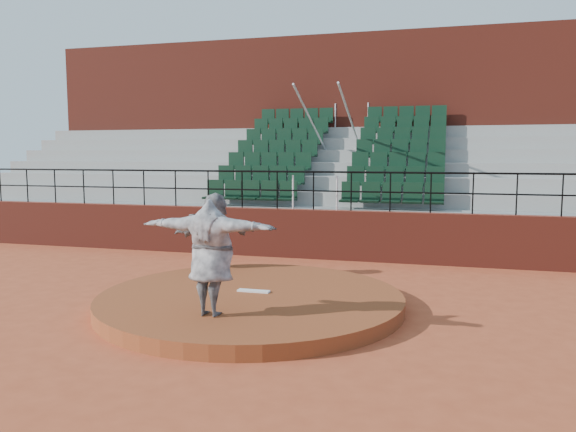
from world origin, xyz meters
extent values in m
plane|color=#AE4727|center=(0.00, 0.00, 0.00)|extent=(90.00, 90.00, 0.00)
cylinder|color=brown|center=(0.00, 0.00, 0.12)|extent=(5.50, 5.50, 0.25)
cube|color=white|center=(0.00, 0.15, 0.27)|extent=(0.60, 0.15, 0.03)
cube|color=maroon|center=(0.00, 5.00, 0.65)|extent=(24.00, 0.30, 1.30)
cylinder|color=black|center=(0.00, 5.00, 2.30)|extent=(24.00, 0.05, 0.05)
cylinder|color=black|center=(0.00, 5.00, 1.80)|extent=(24.00, 0.04, 0.04)
cylinder|color=black|center=(-10.00, 5.00, 1.80)|extent=(0.04, 0.04, 1.00)
cylinder|color=black|center=(-9.00, 5.00, 1.80)|extent=(0.04, 0.04, 1.00)
cylinder|color=black|center=(-8.00, 5.00, 1.80)|extent=(0.04, 0.04, 1.00)
cylinder|color=black|center=(-7.00, 5.00, 1.80)|extent=(0.04, 0.04, 1.00)
cylinder|color=black|center=(-6.00, 5.00, 1.80)|extent=(0.04, 0.04, 1.00)
cylinder|color=black|center=(-5.00, 5.00, 1.80)|extent=(0.04, 0.04, 1.00)
cylinder|color=black|center=(-4.00, 5.00, 1.80)|extent=(0.04, 0.04, 1.00)
cylinder|color=black|center=(-3.00, 5.00, 1.80)|extent=(0.04, 0.04, 1.00)
cylinder|color=black|center=(-2.00, 5.00, 1.80)|extent=(0.04, 0.04, 1.00)
cylinder|color=black|center=(-1.00, 5.00, 1.80)|extent=(0.04, 0.04, 1.00)
cylinder|color=black|center=(0.00, 5.00, 1.80)|extent=(0.04, 0.04, 1.00)
cylinder|color=black|center=(1.00, 5.00, 1.80)|extent=(0.04, 0.04, 1.00)
cylinder|color=black|center=(2.00, 5.00, 1.80)|extent=(0.04, 0.04, 1.00)
cylinder|color=black|center=(3.00, 5.00, 1.80)|extent=(0.04, 0.04, 1.00)
cylinder|color=black|center=(4.00, 5.00, 1.80)|extent=(0.04, 0.04, 1.00)
cylinder|color=black|center=(5.00, 5.00, 1.80)|extent=(0.04, 0.04, 1.00)
cylinder|color=black|center=(6.00, 5.00, 1.80)|extent=(0.04, 0.04, 1.00)
cube|color=gray|center=(0.00, 5.58, 0.65)|extent=(24.00, 0.85, 1.30)
cube|color=black|center=(-1.98, 5.59, 1.66)|extent=(2.75, 0.48, 0.72)
cube|color=black|center=(1.98, 5.59, 1.66)|extent=(2.75, 0.48, 0.72)
cube|color=gray|center=(0.00, 6.43, 0.85)|extent=(24.00, 0.85, 1.70)
cube|color=black|center=(-1.98, 6.44, 2.06)|extent=(2.75, 0.48, 0.72)
cube|color=black|center=(1.98, 6.44, 2.06)|extent=(2.75, 0.48, 0.72)
cube|color=gray|center=(0.00, 7.28, 1.05)|extent=(24.00, 0.85, 2.10)
cube|color=black|center=(-1.98, 7.29, 2.46)|extent=(2.75, 0.48, 0.72)
cube|color=black|center=(1.98, 7.29, 2.46)|extent=(2.75, 0.48, 0.72)
cube|color=gray|center=(0.00, 8.12, 1.25)|extent=(24.00, 0.85, 2.50)
cube|color=black|center=(-1.98, 8.13, 2.86)|extent=(2.75, 0.48, 0.72)
cube|color=black|center=(1.98, 8.13, 2.86)|extent=(2.75, 0.48, 0.72)
cube|color=gray|center=(0.00, 8.97, 1.45)|extent=(24.00, 0.85, 2.90)
cube|color=black|center=(-1.98, 8.98, 3.26)|extent=(2.75, 0.48, 0.72)
cube|color=black|center=(1.98, 8.98, 3.26)|extent=(2.75, 0.48, 0.72)
cube|color=gray|center=(0.00, 9.82, 1.65)|extent=(24.00, 0.85, 3.30)
cube|color=black|center=(-1.98, 9.83, 3.66)|extent=(2.75, 0.48, 0.72)
cube|color=black|center=(1.98, 9.83, 3.66)|extent=(2.75, 0.48, 0.72)
cube|color=gray|center=(0.00, 10.68, 1.85)|extent=(24.00, 0.85, 3.70)
cube|color=black|center=(-1.98, 10.69, 4.06)|extent=(2.75, 0.48, 0.72)
cube|color=black|center=(1.98, 10.69, 4.06)|extent=(2.75, 0.48, 0.72)
cylinder|color=silver|center=(-0.60, 8.12, 3.40)|extent=(0.06, 5.97, 2.46)
cylinder|color=silver|center=(0.60, 8.12, 3.40)|extent=(0.06, 5.97, 2.46)
cube|color=maroon|center=(0.00, 12.60, 3.55)|extent=(24.00, 3.00, 7.10)
imported|color=black|center=(-0.15, -1.43, 1.17)|extent=(2.28, 0.75, 1.83)
imported|color=black|center=(-1.56, 2.06, 0.96)|extent=(1.84, 1.34, 1.92)
camera|label=1|loc=(3.32, -9.39, 2.77)|focal=35.00mm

